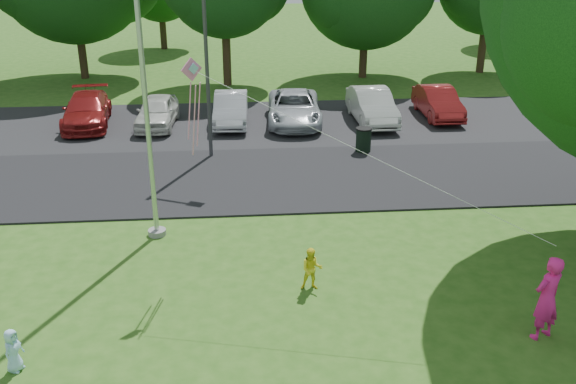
{
  "coord_description": "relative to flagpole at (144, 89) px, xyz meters",
  "views": [
    {
      "loc": [
        -1.18,
        -11.38,
        8.11
      ],
      "look_at": [
        0.11,
        4.0,
        1.6
      ],
      "focal_mm": 40.0,
      "sensor_mm": 36.0,
      "label": 1
    }
  ],
  "objects": [
    {
      "name": "trash_can",
      "position": [
        7.09,
        6.42,
        -3.68
      ],
      "size": [
        0.61,
        0.61,
        0.97
      ],
      "rotation": [
        0.0,
        0.0,
        -0.1
      ],
      "color": "black",
      "rests_on": "ground"
    },
    {
      "name": "parked_cars",
      "position": [
        3.38,
        10.48,
        -3.44
      ],
      "size": [
        17.15,
        5.18,
        1.43
      ],
      "color": "maroon",
      "rests_on": "ground"
    },
    {
      "name": "child_blue",
      "position": [
        -2.14,
        -5.73,
        -3.71
      ],
      "size": [
        0.43,
        0.52,
        0.92
      ],
      "primitive_type": "imported",
      "rotation": [
        0.0,
        0.0,
        1.2
      ],
      "color": "#A6DDFF",
      "rests_on": "ground"
    },
    {
      "name": "street_lamp",
      "position": [
        1.59,
        6.28,
        -0.07
      ],
      "size": [
        1.8,
        0.95,
        6.82
      ],
      "rotation": [
        0.0,
        0.0,
        -0.43
      ],
      "color": "#3F3F44",
      "rests_on": "ground"
    },
    {
      "name": "child_yellow",
      "position": [
        3.99,
        -3.21,
        -3.63
      ],
      "size": [
        0.54,
        0.43,
        1.06
      ],
      "primitive_type": "imported",
      "rotation": [
        0.0,
        0.0,
        -0.05
      ],
      "color": "yellow",
      "rests_on": "ground"
    },
    {
      "name": "flagpole",
      "position": [
        0.0,
        0.0,
        0.0
      ],
      "size": [
        0.5,
        0.5,
        10.0
      ],
      "color": "#B7BABF",
      "rests_on": "ground"
    },
    {
      "name": "kite",
      "position": [
        1.62,
        -1.93,
        0.33
      ],
      "size": [
        7.49,
        3.99,
        3.15
      ],
      "rotation": [
        0.0,
        0.0,
        0.58
      ],
      "color": "pink",
      "rests_on": "ground"
    },
    {
      "name": "ground",
      "position": [
        3.5,
        -5.0,
        -4.17
      ],
      "size": [
        120.0,
        120.0,
        0.0
      ],
      "primitive_type": "plane",
      "color": "#2D5C18",
      "rests_on": "ground"
    },
    {
      "name": "park_road",
      "position": [
        3.5,
        4.0,
        -4.14
      ],
      "size": [
        60.0,
        6.0,
        0.06
      ],
      "primitive_type": "cube",
      "color": "black",
      "rests_on": "ground"
    },
    {
      "name": "parking_strip",
      "position": [
        3.5,
        10.5,
        -4.14
      ],
      "size": [
        42.0,
        7.0,
        0.06
      ],
      "primitive_type": "cube",
      "color": "black",
      "rests_on": "ground"
    },
    {
      "name": "woman",
      "position": [
        8.6,
        -5.53,
        -3.21
      ],
      "size": [
        0.82,
        0.7,
        1.9
      ],
      "primitive_type": "imported",
      "rotation": [
        0.0,
        0.0,
        3.56
      ],
      "color": "#F3208C",
      "rests_on": "ground"
    }
  ]
}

